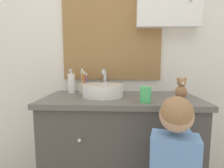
% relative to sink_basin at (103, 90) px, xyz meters
% --- Properties ---
extents(wall_back, '(3.20, 0.18, 2.50)m').
position_rel_sink_basin_xyz_m(wall_back, '(0.15, 0.26, 0.46)').
color(wall_back, silver).
rests_on(wall_back, ground_plane).
extents(vanity_counter, '(1.11, 0.52, 0.78)m').
position_rel_sink_basin_xyz_m(vanity_counter, '(0.13, -0.03, -0.44)').
color(vanity_counter, '#4C4742').
rests_on(vanity_counter, ground_plane).
extents(sink_basin, '(0.30, 0.35, 0.20)m').
position_rel_sink_basin_xyz_m(sink_basin, '(0.00, 0.00, 0.00)').
color(sink_basin, white).
rests_on(sink_basin, vanity_counter).
extents(toothbrush_holder, '(0.09, 0.09, 0.20)m').
position_rel_sink_basin_xyz_m(toothbrush_holder, '(-0.18, 0.15, -0.00)').
color(toothbrush_holder, beige).
rests_on(toothbrush_holder, vanity_counter).
extents(soap_dispenser, '(0.06, 0.06, 0.20)m').
position_rel_sink_basin_xyz_m(soap_dispenser, '(-0.27, 0.12, 0.03)').
color(soap_dispenser, white).
rests_on(soap_dispenser, vanity_counter).
extents(teddy_bear, '(0.08, 0.07, 0.15)m').
position_rel_sink_basin_xyz_m(teddy_bear, '(0.55, -0.06, 0.02)').
color(teddy_bear, '#9E7047').
rests_on(teddy_bear, vanity_counter).
extents(drinking_cup, '(0.07, 0.07, 0.10)m').
position_rel_sink_basin_xyz_m(drinking_cup, '(0.28, -0.19, 0.00)').
color(drinking_cup, '#4CC670').
rests_on(drinking_cup, vanity_counter).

